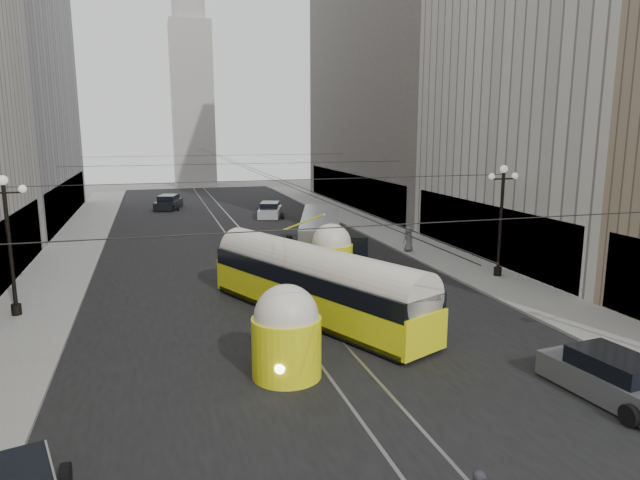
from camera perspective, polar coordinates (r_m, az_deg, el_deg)
road at (r=43.64m, az=-7.73°, el=-0.29°), size 20.00×85.00×0.02m
sidewalk_left at (r=46.96m, az=-23.03°, el=-0.18°), size 4.00×72.00×0.15m
sidewalk_right at (r=50.06m, az=5.35°, el=1.31°), size 4.00×72.00×0.15m
rail_left at (r=43.54m, az=-8.71°, el=-0.34°), size 0.12×85.00×0.04m
rail_right at (r=43.75m, az=-6.76°, el=-0.23°), size 0.12×85.00×0.04m
building_right_far at (r=64.00m, az=8.47°, el=17.95°), size 12.60×32.60×32.60m
distant_tower at (r=90.29m, az=-12.72°, el=14.90°), size 6.00×6.00×31.36m
lamppost_left_mid at (r=28.94m, az=-28.68°, el=0.21°), size 1.86×0.44×6.37m
lamppost_right_mid at (r=33.97m, az=17.66°, el=2.47°), size 1.86×0.44×6.37m
catenary at (r=41.90m, az=-7.57°, el=7.37°), size 25.00×72.00×0.23m
streetcar at (r=25.94m, az=-0.58°, el=-4.31°), size 7.72×14.14×3.35m
city_bus at (r=37.64m, az=0.04°, el=0.47°), size 5.64×11.87×2.91m
sedan_grey at (r=20.95m, az=27.25°, el=-12.21°), size 2.46×4.89×1.48m
sedan_white_far at (r=55.96m, az=-5.03°, el=2.96°), size 3.20×5.02×1.47m
sedan_dark_far at (r=63.56m, az=-14.91°, el=3.62°), size 3.28×5.19×1.52m
pedestrian_sidewalk_right at (r=39.95m, az=8.84°, el=0.09°), size 0.93×0.69×1.71m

